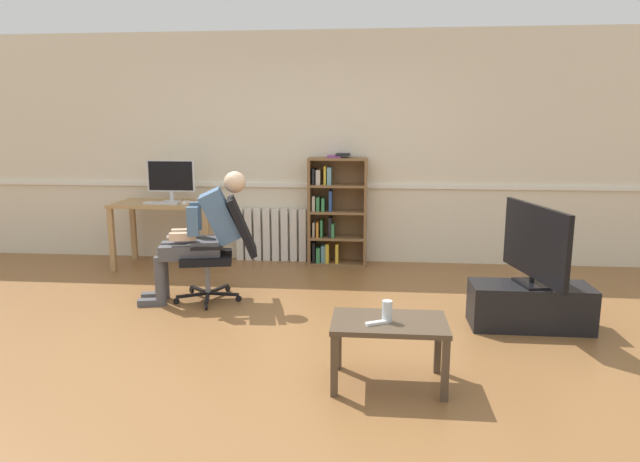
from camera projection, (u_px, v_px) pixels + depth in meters
The scene contains 15 objects.
ground_plane at pixel (290, 341), 4.28m from camera, with size 18.00×18.00×0.00m, color brown.
back_wall at pixel (322, 149), 6.62m from camera, with size 12.00×0.13×2.70m.
computer_desk at pixel (167, 212), 6.43m from camera, with size 1.17×0.65×0.76m.
imac_monitor at pixel (171, 177), 6.43m from camera, with size 0.57×0.14×0.48m.
keyboard at pixel (162, 203), 6.27m from camera, with size 0.39×0.12×0.02m, color silver.
computer_mouse at pixel (186, 203), 6.26m from camera, with size 0.06×0.10×0.03m, color white.
bookshelf at pixel (334, 213), 6.54m from camera, with size 0.68×0.29×1.31m.
radiator at pixel (271, 235), 6.76m from camera, with size 0.86×0.08×0.64m.
office_chair at pixel (223, 245), 5.20m from camera, with size 0.79×0.64×0.98m.
person_seated at pixel (203, 233), 5.16m from camera, with size 1.02×0.53×1.21m.
tv_stand at pixel (530, 306), 4.53m from camera, with size 0.95×0.40×0.36m.
tv_screen at pixel (535, 243), 4.43m from camera, with size 0.26×1.02×0.65m.
coffee_table at pixel (389, 330), 3.51m from camera, with size 0.72×0.46×0.42m.
drinking_glass at pixel (387, 311), 3.46m from camera, with size 0.06×0.06×0.14m, color silver.
spare_remote at pixel (377, 323), 3.43m from camera, with size 0.04×0.15×0.02m, color white.
Camera 1 is at (0.62, -4.01, 1.63)m, focal length 31.26 mm.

